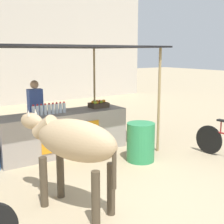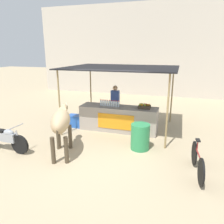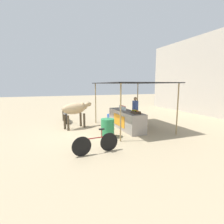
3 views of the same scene
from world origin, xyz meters
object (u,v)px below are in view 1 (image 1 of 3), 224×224
stall_counter (64,133)px  vendor_behind_counter (36,113)px  fruit_crate (99,104)px  cow (72,143)px  water_barrel (141,142)px

stall_counter → vendor_behind_counter: size_ratio=1.82×
stall_counter → fruit_crate: size_ratio=6.82×
fruit_crate → cow: bearing=-128.5°
fruit_crate → water_barrel: size_ratio=0.53×
fruit_crate → water_barrel: bearing=-84.8°
stall_counter → water_barrel: 1.82m
stall_counter → water_barrel: bearing=-51.9°
stall_counter → water_barrel: stall_counter is taller
fruit_crate → vendor_behind_counter: bearing=152.6°
stall_counter → cow: 2.76m
fruit_crate → vendor_behind_counter: size_ratio=0.27×
fruit_crate → cow: (-2.03, -2.55, -0.00)m
vendor_behind_counter → water_barrel: size_ratio=1.98×
vendor_behind_counter → water_barrel: bearing=-55.7°
water_barrel → cow: cow is taller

